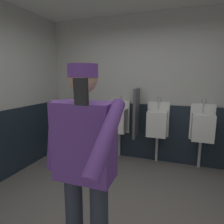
{
  "coord_description": "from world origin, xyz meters",
  "views": [
    {
      "loc": [
        0.64,
        -1.76,
        1.6
      ],
      "look_at": [
        -0.0,
        0.03,
        1.25
      ],
      "focal_mm": 30.69,
      "sensor_mm": 36.0,
      "label": 1
    }
  ],
  "objects_px": {
    "urinal_middle": "(157,123)",
    "cell_phone": "(81,92)",
    "person": "(84,161)",
    "urinal_right": "(202,126)",
    "urinal_left": "(118,120)",
    "soap_dispenser": "(76,93)"
  },
  "relations": [
    {
      "from": "urinal_middle",
      "to": "cell_phone",
      "type": "bearing_deg",
      "value": -90.3
    },
    {
      "from": "person",
      "to": "urinal_right",
      "type": "bearing_deg",
      "value": 65.7
    },
    {
      "from": "urinal_left",
      "to": "urinal_middle",
      "type": "bearing_deg",
      "value": 0.0
    },
    {
      "from": "urinal_left",
      "to": "cell_phone",
      "type": "distance_m",
      "value": 2.98
    },
    {
      "from": "urinal_right",
      "to": "soap_dispenser",
      "type": "relative_size",
      "value": 6.89
    },
    {
      "from": "urinal_middle",
      "to": "urinal_right",
      "type": "xyz_separation_m",
      "value": [
        0.75,
        0.0,
        0.0
      ]
    },
    {
      "from": "urinal_left",
      "to": "soap_dispenser",
      "type": "bearing_deg",
      "value": 173.05
    },
    {
      "from": "urinal_middle",
      "to": "urinal_right",
      "type": "distance_m",
      "value": 0.75
    },
    {
      "from": "urinal_right",
      "to": "cell_phone",
      "type": "height_order",
      "value": "cell_phone"
    },
    {
      "from": "urinal_left",
      "to": "person",
      "type": "bearing_deg",
      "value": -78.32
    },
    {
      "from": "person",
      "to": "cell_phone",
      "type": "height_order",
      "value": "person"
    },
    {
      "from": "urinal_left",
      "to": "cell_phone",
      "type": "bearing_deg",
      "value": -75.19
    },
    {
      "from": "urinal_right",
      "to": "person",
      "type": "height_order",
      "value": "person"
    },
    {
      "from": "person",
      "to": "cell_phone",
      "type": "relative_size",
      "value": 15.33
    },
    {
      "from": "urinal_middle",
      "to": "cell_phone",
      "type": "distance_m",
      "value": 2.88
    },
    {
      "from": "urinal_left",
      "to": "urinal_middle",
      "type": "distance_m",
      "value": 0.75
    },
    {
      "from": "urinal_middle",
      "to": "soap_dispenser",
      "type": "bearing_deg",
      "value": 176.05
    },
    {
      "from": "person",
      "to": "soap_dispenser",
      "type": "bearing_deg",
      "value": 121.18
    },
    {
      "from": "urinal_middle",
      "to": "urinal_left",
      "type": "bearing_deg",
      "value": 180.0
    },
    {
      "from": "person",
      "to": "urinal_middle",
      "type": "bearing_deg",
      "value": 83.02
    },
    {
      "from": "urinal_right",
      "to": "cell_phone",
      "type": "bearing_deg",
      "value": -105.38
    },
    {
      "from": "person",
      "to": "soap_dispenser",
      "type": "distance_m",
      "value": 2.82
    }
  ]
}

